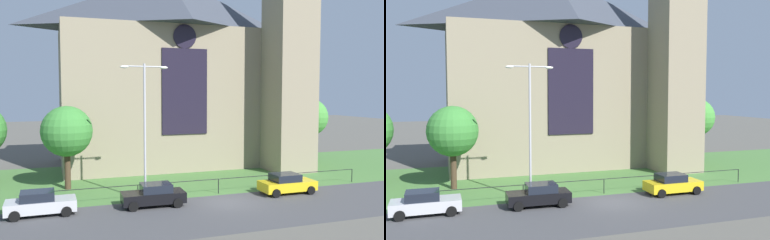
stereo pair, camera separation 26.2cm
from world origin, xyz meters
The scene contains 11 objects.
ground centered at (0.00, 10.00, 0.00)m, with size 160.00×160.00×0.00m, color #56544C.
road_asphalt centered at (0.00, -2.00, 0.00)m, with size 120.00×8.00×0.01m, color #424244.
grass_verge centered at (0.00, 8.00, 0.00)m, with size 120.00×20.00×0.01m, color #477538.
church_building centered at (1.16, 16.21, 10.27)m, with size 23.20×16.20×26.00m.
iron_railing centered at (0.39, 2.50, 0.95)m, with size 24.65×0.07×1.13m.
tree_left_near centered at (-10.32, 7.67, 4.55)m, with size 3.99×3.99×6.58m.
tree_right_far centered at (14.70, 11.69, 4.92)m, with size 3.99×3.99×6.97m.
streetlamp_near centered at (-5.25, 2.40, 5.98)m, with size 3.37×0.26×9.61m.
parked_car_silver centered at (-12.19, 1.03, 0.74)m, with size 4.22×2.07×1.51m.
parked_car_black centered at (-5.03, 0.75, 0.74)m, with size 4.25×2.13×1.51m.
parked_car_yellow centered at (5.28, 0.86, 0.74)m, with size 4.21×2.03×1.51m.
Camera 2 is at (-11.05, -25.62, 7.60)m, focal length 38.13 mm.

